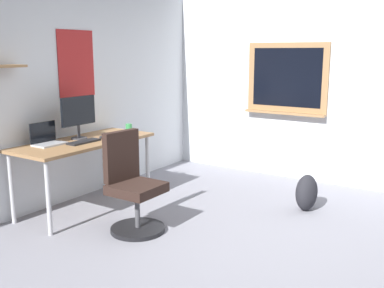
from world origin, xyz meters
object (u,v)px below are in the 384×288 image
(backpack, at_px, (307,193))
(coffee_mug, at_px, (129,128))
(desk, at_px, (84,147))
(laptop, at_px, (47,139))
(computer_mouse, at_px, (103,137))
(office_chair, at_px, (132,189))
(monitor_primary, at_px, (78,114))
(keyboard, at_px, (84,142))

(backpack, bearing_deg, coffee_mug, 105.81)
(desk, relative_size, laptop, 5.05)
(computer_mouse, distance_m, backpack, 2.29)
(laptop, height_order, computer_mouse, laptop)
(desk, height_order, coffee_mug, coffee_mug)
(office_chair, bearing_deg, desk, 76.95)
(desk, bearing_deg, office_chair, -103.05)
(desk, height_order, backpack, desk)
(monitor_primary, bearing_deg, computer_mouse, -49.76)
(desk, height_order, monitor_primary, monitor_primary)
(office_chair, relative_size, keyboard, 2.57)
(laptop, distance_m, computer_mouse, 0.61)
(office_chair, height_order, backpack, office_chair)
(office_chair, bearing_deg, computer_mouse, 62.17)
(laptop, distance_m, monitor_primary, 0.45)
(desk, xyz_separation_m, coffee_mug, (0.68, -0.03, 0.12))
(office_chair, xyz_separation_m, laptop, (-0.16, 0.99, 0.40))
(laptop, bearing_deg, coffee_mug, -10.42)
(computer_mouse, bearing_deg, backpack, -61.79)
(laptop, bearing_deg, computer_mouse, -23.45)
(coffee_mug, bearing_deg, keyboard, -176.24)
(office_chair, distance_m, keyboard, 0.83)
(laptop, xyz_separation_m, computer_mouse, (0.55, -0.24, -0.04))
(monitor_primary, distance_m, keyboard, 0.34)
(keyboard, bearing_deg, coffee_mug, 3.76)
(computer_mouse, bearing_deg, keyboard, 180.00)
(desk, height_order, office_chair, office_chair)
(laptop, height_order, keyboard, laptop)
(monitor_primary, distance_m, coffee_mug, 0.70)
(computer_mouse, distance_m, coffee_mug, 0.48)
(keyboard, xyz_separation_m, coffee_mug, (0.76, 0.05, 0.04))
(desk, relative_size, coffee_mug, 17.02)
(desk, xyz_separation_m, backpack, (1.25, -2.04, -0.49))
(office_chair, distance_m, backpack, 1.89)
(computer_mouse, bearing_deg, office_chair, -117.83)
(backpack, bearing_deg, office_chair, 140.06)
(laptop, bearing_deg, desk, -23.98)
(desk, relative_size, computer_mouse, 15.05)
(keyboard, bearing_deg, laptop, 138.75)
(laptop, relative_size, computer_mouse, 2.98)
(desk, distance_m, laptop, 0.41)
(computer_mouse, xyz_separation_m, coffee_mug, (0.48, 0.05, 0.03))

